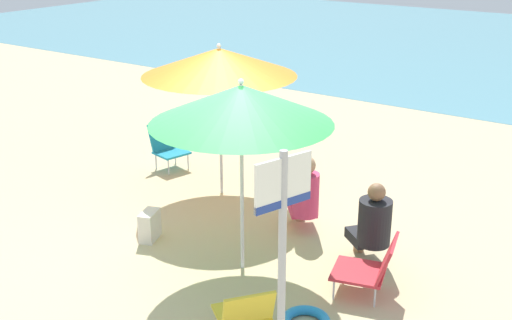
# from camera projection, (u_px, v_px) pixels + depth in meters

# --- Properties ---
(ground_plane) EXTENTS (40.00, 40.00, 0.00)m
(ground_plane) POSITION_uv_depth(u_px,v_px,m) (219.00, 248.00, 7.49)
(ground_plane) COLOR #CCB789
(umbrella_green) EXTENTS (1.88, 1.88, 2.11)m
(umbrella_green) POSITION_uv_depth(u_px,v_px,m) (241.00, 104.00, 6.43)
(umbrella_green) COLOR silver
(umbrella_green) RESTS_ON ground_plane
(umbrella_orange) EXTENTS (2.05, 2.05, 2.09)m
(umbrella_orange) POSITION_uv_depth(u_px,v_px,m) (219.00, 62.00, 8.38)
(umbrella_orange) COLOR silver
(umbrella_orange) RESTS_ON ground_plane
(beach_chair_a) EXTENTS (0.61, 0.56, 0.69)m
(beach_chair_a) POSITION_uv_depth(u_px,v_px,m) (167.00, 145.00, 9.84)
(beach_chair_a) COLOR teal
(beach_chair_a) RESTS_ON ground_plane
(beach_chair_b) EXTENTS (0.67, 0.67, 0.60)m
(beach_chair_b) POSITION_uv_depth(u_px,v_px,m) (245.00, 312.00, 5.69)
(beach_chair_b) COLOR gold
(beach_chair_b) RESTS_ON ground_plane
(beach_chair_c) EXTENTS (0.71, 0.64, 0.64)m
(beach_chair_c) POSITION_uv_depth(u_px,v_px,m) (371.00, 266.00, 6.43)
(beach_chair_c) COLOR red
(beach_chair_c) RESTS_ON ground_plane
(person_a) EXTENTS (0.52, 0.54, 0.98)m
(person_a) POSITION_uv_depth(u_px,v_px,m) (305.00, 194.00, 7.76)
(person_a) COLOR #DB3866
(person_a) RESTS_ON ground_plane
(person_b) EXTENTS (0.57, 0.55, 0.97)m
(person_b) POSITION_uv_depth(u_px,v_px,m) (373.00, 223.00, 6.98)
(person_b) COLOR black
(person_b) RESTS_ON ground_plane
(warning_sign) EXTENTS (0.18, 0.47, 2.11)m
(warning_sign) POSITION_uv_depth(u_px,v_px,m) (282.00, 247.00, 4.61)
(warning_sign) COLOR #ADADB2
(warning_sign) RESTS_ON ground_plane
(beach_bag) EXTENTS (0.26, 0.35, 0.36)m
(beach_bag) POSITION_uv_depth(u_px,v_px,m) (150.00, 226.00, 7.64)
(beach_bag) COLOR silver
(beach_bag) RESTS_ON ground_plane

